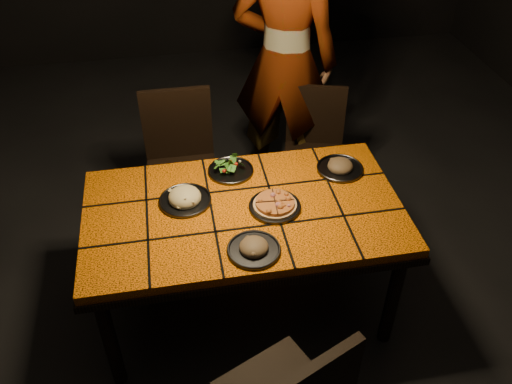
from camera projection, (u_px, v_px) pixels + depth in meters
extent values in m
cube|color=black|center=(245.00, 306.00, 3.22)|extent=(6.00, 7.00, 0.04)
cube|color=orange|center=(243.00, 212.00, 2.75)|extent=(1.60, 0.90, 0.05)
cube|color=black|center=(244.00, 218.00, 2.77)|extent=(1.62, 0.92, 0.04)
cylinder|color=black|center=(110.00, 340.00, 2.61)|extent=(0.07, 0.07, 0.66)
cylinder|color=black|center=(393.00, 298.00, 2.81)|extent=(0.07, 0.07, 0.66)
cylinder|color=black|center=(113.00, 236.00, 3.18)|extent=(0.07, 0.07, 0.66)
cylinder|color=black|center=(349.00, 207.00, 3.38)|extent=(0.07, 0.07, 0.66)
cylinder|color=black|center=(285.00, 378.00, 2.58)|extent=(0.04, 0.04, 0.43)
cube|color=black|center=(183.00, 175.00, 3.41)|extent=(0.44, 0.44, 0.04)
cube|color=black|center=(177.00, 123.00, 3.40)|extent=(0.44, 0.04, 0.48)
cylinder|color=black|center=(160.00, 225.00, 3.40)|extent=(0.04, 0.04, 0.45)
cylinder|color=black|center=(216.00, 219.00, 3.45)|extent=(0.04, 0.04, 0.45)
cylinder|color=black|center=(158.00, 191.00, 3.67)|extent=(0.04, 0.04, 0.45)
cylinder|color=black|center=(210.00, 185.00, 3.72)|extent=(0.04, 0.04, 0.45)
cube|color=black|center=(313.00, 158.00, 3.64)|extent=(0.48, 0.48, 0.04)
cube|color=black|center=(316.00, 115.00, 3.63)|extent=(0.38, 0.14, 0.43)
cylinder|color=black|center=(287.00, 196.00, 3.66)|extent=(0.03, 0.03, 0.40)
cylinder|color=black|center=(334.00, 199.00, 3.64)|extent=(0.03, 0.03, 0.40)
cylinder|color=black|center=(290.00, 169.00, 3.91)|extent=(0.03, 0.03, 0.40)
cylinder|color=black|center=(333.00, 171.00, 3.88)|extent=(0.03, 0.03, 0.40)
imported|color=brown|center=(285.00, 62.00, 3.55)|extent=(0.83, 0.71, 1.92)
cylinder|color=#3E3D43|center=(275.00, 207.00, 2.73)|extent=(0.26, 0.26, 0.01)
torus|color=#3E3D43|center=(275.00, 206.00, 2.72)|extent=(0.26, 0.26, 0.01)
cylinder|color=tan|center=(275.00, 205.00, 2.72)|extent=(0.23, 0.23, 0.01)
cylinder|color=#C57B33|center=(275.00, 203.00, 2.71)|extent=(0.21, 0.21, 0.02)
cylinder|color=#3E3D43|center=(185.00, 201.00, 2.76)|extent=(0.27, 0.27, 0.01)
torus|color=#3E3D43|center=(185.00, 200.00, 2.76)|extent=(0.27, 0.27, 0.01)
ellipsoid|color=#D3B98B|center=(185.00, 197.00, 2.75)|extent=(0.16, 0.16, 0.09)
cylinder|color=#3E3D43|center=(231.00, 171.00, 2.96)|extent=(0.25, 0.25, 0.01)
torus|color=#3E3D43|center=(231.00, 170.00, 2.96)|extent=(0.25, 0.25, 0.01)
cylinder|color=#3E3D43|center=(254.00, 250.00, 2.49)|extent=(0.25, 0.25, 0.01)
torus|color=#3E3D43|center=(254.00, 249.00, 2.48)|extent=(0.25, 0.25, 0.01)
ellipsoid|color=brown|center=(254.00, 246.00, 2.47)|extent=(0.15, 0.15, 0.08)
cylinder|color=#3E3D43|center=(340.00, 169.00, 2.98)|extent=(0.25, 0.25, 0.01)
torus|color=#3E3D43|center=(340.00, 168.00, 2.97)|extent=(0.26, 0.26, 0.01)
ellipsoid|color=brown|center=(340.00, 165.00, 2.96)|extent=(0.15, 0.15, 0.08)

